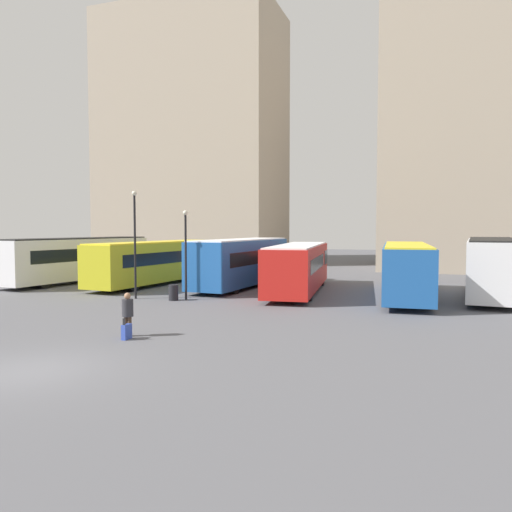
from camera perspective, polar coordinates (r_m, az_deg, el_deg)
ground_plane at (r=15.37m, az=-24.67°, el=-11.88°), size 160.00×160.00×0.00m
building_block_left at (r=59.70m, az=-7.23°, el=13.08°), size 20.07×11.40×28.30m
building_block_right at (r=53.50m, az=23.53°, el=12.46°), size 16.38×15.40×25.49m
bus_0 at (r=38.31m, az=-19.57°, el=-0.20°), size 4.20×12.43×3.21m
bus_1 at (r=35.28m, az=-11.39°, el=-0.56°), size 3.50×12.16×2.98m
bus_2 at (r=33.18m, az=-1.62°, el=-0.56°), size 3.24×11.01×3.19m
bus_3 at (r=30.75m, az=4.94°, el=-1.13°), size 3.93×12.19×2.91m
bus_4 at (r=29.11m, az=16.80°, el=-1.38°), size 3.24×11.36×3.03m
bus_5 at (r=31.30m, az=25.34°, el=-0.96°), size 3.42×11.49×3.32m
traveler at (r=18.74m, az=-14.46°, el=-6.04°), size 0.41×0.41×1.59m
suitcase at (r=18.36m, az=-14.58°, el=-8.37°), size 0.18×0.43×0.77m
lamp_post_0 at (r=28.29m, az=-13.68°, el=2.25°), size 0.28×0.28×5.96m
lamp_post_1 at (r=27.43m, az=-8.04°, el=1.11°), size 0.28×0.28×4.88m
trash_bin at (r=27.44m, az=-9.42°, el=-4.14°), size 0.52×0.52×0.85m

